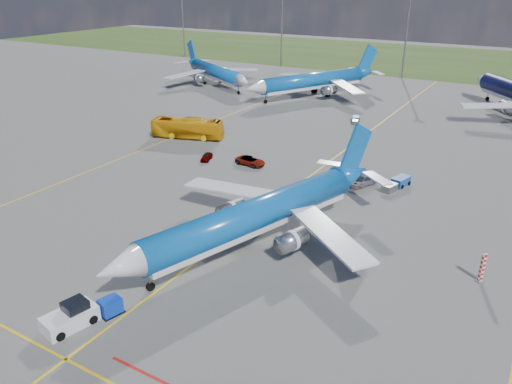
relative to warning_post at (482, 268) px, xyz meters
The scene contains 16 objects.
ground 27.24m from the warning_post, 162.90° to the right, with size 400.00×400.00×0.00m, color #52524F.
grass_strip 144.37m from the warning_post, 100.38° to the left, with size 400.00×80.00×0.01m, color #2D4719.
taxiway_lines 32.52m from the warning_post, 142.66° to the left, with size 60.25×160.00×0.02m.
floodlight_masts 103.84m from the warning_post, 98.91° to the left, with size 202.20×0.50×22.70m.
warning_post is the anchor object (origin of this frame).
bg_jet_nw 100.77m from the warning_post, 139.44° to the left, with size 29.56×38.80×10.16m, color #0B55A6, non-canonical shape.
bg_jet_nnw 82.00m from the warning_post, 126.10° to the left, with size 31.94×41.92×10.98m, color #0B55A6, non-canonical shape.
main_airliner 23.19m from the warning_post, 167.54° to the right, with size 30.17×39.59×10.37m, color #0B55A6, non-canonical shape.
pushback_tug 38.12m from the warning_post, 139.29° to the right, with size 3.22×6.38×2.12m.
uld_container 35.03m from the warning_post, 141.10° to the right, with size 1.44×1.81×1.44m, color #0D35B8.
apron_bus 58.21m from the warning_post, 156.79° to the left, with size 3.11×13.27×3.70m, color #E6A10D.
service_car_a 45.88m from the warning_post, 161.13° to the left, with size 1.34×3.34×1.14m, color #999999.
service_car_b 39.72m from the warning_post, 155.48° to the left, with size 2.25×4.89×1.36m, color #999999.
service_car_c 25.19m from the warning_post, 136.12° to the left, with size 2.06×5.07×1.47m, color #999999.
baggage_tug_w 23.59m from the warning_post, 125.55° to the left, with size 2.86×5.79×1.26m.
baggage_tug_c 57.80m from the warning_post, 122.08° to the left, with size 2.43×4.55×0.99m.
Camera 1 is at (28.13, -38.60, 27.29)m, focal length 35.00 mm.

